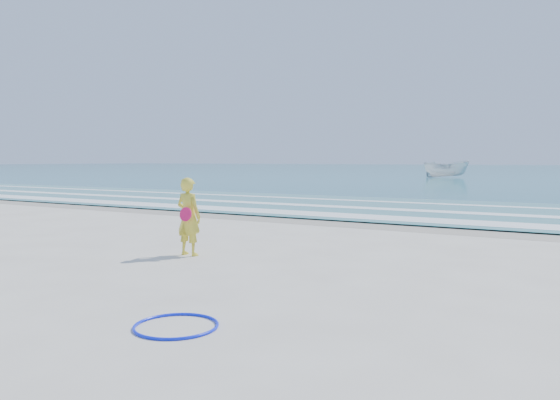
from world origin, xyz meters
The scene contains 9 objects.
ground centered at (0.00, 0.00, 0.00)m, with size 400.00×400.00×0.00m, color silver.
wet_sand centered at (0.00, 9.00, 0.00)m, with size 400.00×2.40×0.00m, color #B2A893.
shallow centered at (0.00, 14.00, 0.04)m, with size 400.00×10.00×0.01m, color #59B7AD.
foam_near centered at (0.00, 10.30, 0.05)m, with size 400.00×1.40×0.01m, color white.
foam_mid centered at (0.00, 13.20, 0.05)m, with size 400.00×0.90×0.01m, color white.
foam_far centered at (0.00, 16.50, 0.05)m, with size 400.00×0.60×0.01m, color white.
hoop centered at (2.52, -1.25, 0.02)m, with size 0.94×0.94×0.03m, color #0E21FF.
boat centered at (-7.29, 50.67, 0.91)m, with size 1.69×4.49×1.74m, color white.
woman centered at (-0.32, 2.32, 0.75)m, with size 0.56×0.41×1.50m.
Camera 1 is at (6.49, -5.71, 1.83)m, focal length 35.00 mm.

